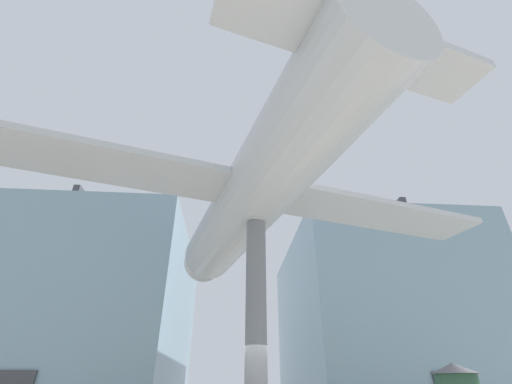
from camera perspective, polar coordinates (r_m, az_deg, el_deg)
name	(u,v)px	position (r m, az deg, el deg)	size (l,w,h in m)	color
glass_pavilion_left	(94,320)	(25.91, -25.42, -18.78)	(11.33, 14.97, 11.52)	#7593A3
glass_pavilion_right	(376,324)	(26.38, 19.31, -20.06)	(11.33, 14.97, 11.52)	#7593A3
support_pylon_central	(256,332)	(8.70, 0.00, -22.27)	(0.52, 0.52, 5.60)	slate
suspended_airplane	(253,196)	(10.16, -0.49, -0.59)	(15.66, 13.21, 3.54)	#B2B7BC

